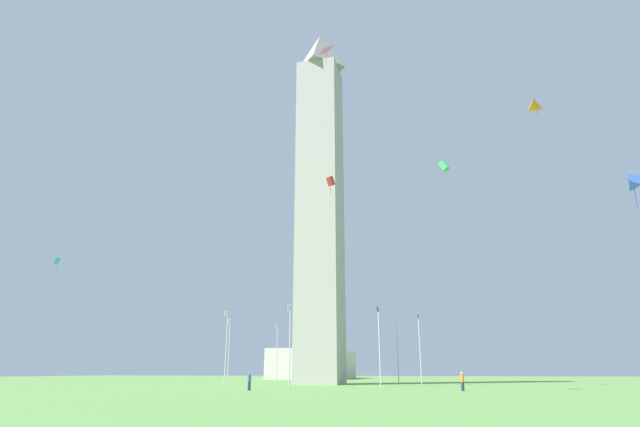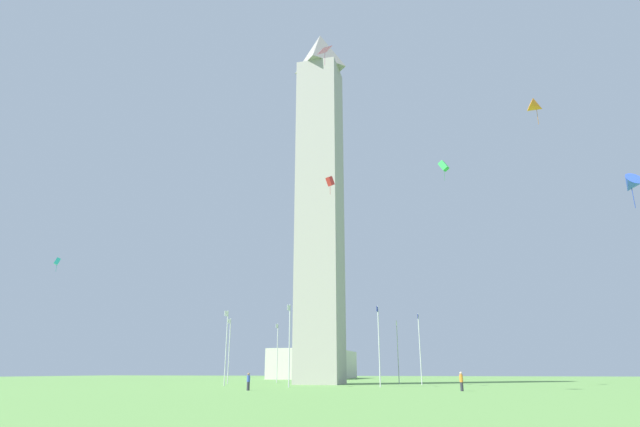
# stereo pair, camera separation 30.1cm
# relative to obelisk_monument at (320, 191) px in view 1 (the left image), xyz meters

# --- Properties ---
(ground_plane) EXTENTS (260.00, 260.00, 0.00)m
(ground_plane) POSITION_rel_obelisk_monument_xyz_m (0.00, 0.00, -28.88)
(ground_plane) COLOR #609347
(obelisk_monument) EXTENTS (6.35, 6.35, 57.77)m
(obelisk_monument) POSITION_rel_obelisk_monument_xyz_m (0.00, 0.00, 0.00)
(obelisk_monument) COLOR #A8A399
(obelisk_monument) RESTS_ON ground
(flagpole_n) EXTENTS (1.12, 0.14, 9.48)m
(flagpole_n) POSITION_rel_obelisk_monument_xyz_m (14.19, 0.00, -23.74)
(flagpole_n) COLOR silver
(flagpole_n) RESTS_ON ground
(flagpole_ne) EXTENTS (1.12, 0.14, 9.48)m
(flagpole_ne) POSITION_rel_obelisk_monument_xyz_m (10.05, 10.00, -23.74)
(flagpole_ne) COLOR silver
(flagpole_ne) RESTS_ON ground
(flagpole_e) EXTENTS (1.12, 0.14, 9.48)m
(flagpole_e) POSITION_rel_obelisk_monument_xyz_m (0.05, 14.14, -23.74)
(flagpole_e) COLOR silver
(flagpole_e) RESTS_ON ground
(flagpole_se) EXTENTS (1.12, 0.14, 9.48)m
(flagpole_se) POSITION_rel_obelisk_monument_xyz_m (-9.95, 10.00, -23.74)
(flagpole_se) COLOR silver
(flagpole_se) RESTS_ON ground
(flagpole_s) EXTENTS (1.12, 0.14, 9.48)m
(flagpole_s) POSITION_rel_obelisk_monument_xyz_m (-14.09, 0.00, -23.74)
(flagpole_s) COLOR silver
(flagpole_s) RESTS_ON ground
(flagpole_sw) EXTENTS (1.12, 0.14, 9.48)m
(flagpole_sw) POSITION_rel_obelisk_monument_xyz_m (-9.95, -10.00, -23.74)
(flagpole_sw) COLOR silver
(flagpole_sw) RESTS_ON ground
(flagpole_w) EXTENTS (1.12, 0.14, 9.48)m
(flagpole_w) POSITION_rel_obelisk_monument_xyz_m (0.05, -14.14, -23.74)
(flagpole_w) COLOR silver
(flagpole_w) RESTS_ON ground
(flagpole_nw) EXTENTS (1.12, 0.14, 9.48)m
(flagpole_nw) POSITION_rel_obelisk_monument_xyz_m (10.05, -10.00, -23.74)
(flagpole_nw) COLOR silver
(flagpole_nw) RESTS_ON ground
(person_blue_shirt) EXTENTS (0.32, 0.32, 1.64)m
(person_blue_shirt) POSITION_rel_obelisk_monument_xyz_m (24.32, -0.80, -28.07)
(person_blue_shirt) COLOR #2D2D38
(person_blue_shirt) RESTS_ON ground
(person_orange_shirt) EXTENTS (0.32, 0.32, 1.74)m
(person_orange_shirt) POSITION_rel_obelisk_monument_xyz_m (20.66, 19.25, -28.02)
(person_orange_shirt) COLOR #2D2D38
(person_orange_shirt) RESTS_ON ground
(kite_green_box) EXTENTS (1.24, 1.55, 2.86)m
(kite_green_box) POSITION_rel_obelisk_monument_xyz_m (7.26, 19.17, -0.67)
(kite_green_box) COLOR green
(kite_red_box) EXTENTS (1.27, 1.09, 2.43)m
(kite_red_box) POSITION_rel_obelisk_monument_xyz_m (14.80, 5.21, -4.29)
(kite_red_box) COLOR red
(kite_pink_diamond) EXTENTS (1.61, 1.61, 2.06)m
(kite_pink_diamond) POSITION_rel_obelisk_monument_xyz_m (31.75, 8.85, 2.65)
(kite_pink_diamond) COLOR pink
(kite_orange_delta) EXTENTS (1.71, 2.03, 3.03)m
(kite_orange_delta) POSITION_rel_obelisk_monument_xyz_m (20.82, 29.08, -0.45)
(kite_orange_delta) COLOR orange
(kite_cyan_box) EXTENTS (0.83, 0.85, 1.75)m
(kite_cyan_box) POSITION_rel_obelisk_monument_xyz_m (21.12, -28.29, -14.02)
(kite_cyan_box) COLOR #33C6D1
(kite_blue_delta) EXTENTS (1.63, 1.43, 2.16)m
(kite_blue_delta) POSITION_rel_obelisk_monument_xyz_m (40.50, 29.94, -16.43)
(kite_blue_delta) COLOR blue
(distant_building) EXTENTS (29.76, 15.15, 6.72)m
(distant_building) POSITION_rel_obelisk_monument_xyz_m (-53.10, -15.24, -25.52)
(distant_building) COLOR beige
(distant_building) RESTS_ON ground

